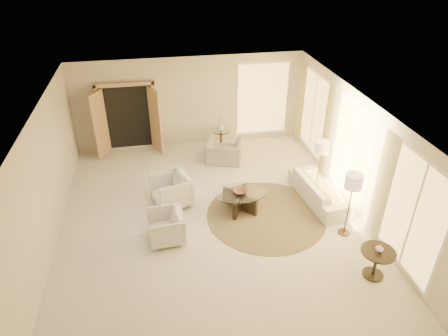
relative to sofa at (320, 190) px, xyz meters
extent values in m
cube|color=beige|center=(-2.83, -0.22, -0.31)|extent=(7.00, 8.00, 0.02)
cube|color=white|center=(-2.83, -0.22, 2.50)|extent=(7.00, 8.00, 0.02)
cube|color=beige|center=(-2.83, 3.78, 1.10)|extent=(7.00, 0.04, 2.80)
cube|color=beige|center=(-2.83, -4.22, 1.10)|extent=(7.00, 0.04, 2.80)
cube|color=beige|center=(-6.33, -0.22, 1.10)|extent=(0.04, 8.00, 2.80)
cube|color=beige|center=(0.67, -0.22, 1.10)|extent=(0.04, 8.00, 2.80)
cube|color=tan|center=(-4.73, 3.67, 0.78)|extent=(1.80, 0.12, 2.16)
cube|color=tan|center=(-5.53, 3.40, 0.73)|extent=(0.35, 0.66, 2.00)
cube|color=tan|center=(-3.93, 3.40, 0.73)|extent=(0.35, 0.66, 2.00)
cylinder|color=#3F321F|center=(-1.50, -0.38, -0.29)|extent=(3.12, 3.12, 0.01)
imported|color=silver|center=(0.00, 0.00, 0.00)|extent=(1.03, 2.13, 0.60)
imported|color=silver|center=(-3.69, 0.51, 0.15)|extent=(1.02, 1.06, 0.89)
imported|color=silver|center=(-3.91, -0.83, 0.09)|extent=(0.75, 0.80, 0.78)
imported|color=gray|center=(-2.02, 2.38, 0.16)|extent=(1.20, 0.95, 0.91)
cube|color=black|center=(-2.07, -0.01, -0.08)|extent=(0.73, 0.78, 0.44)
cube|color=black|center=(-2.07, -0.01, -0.08)|extent=(0.53, 0.91, 0.44)
cylinder|color=white|center=(-2.07, -0.01, 0.17)|extent=(1.47, 1.47, 0.02)
cylinder|color=black|center=(0.07, -2.66, -0.28)|extent=(0.42, 0.42, 0.03)
cylinder|color=black|center=(0.07, -2.66, 0.01)|extent=(0.06, 0.06, 0.59)
cylinder|color=black|center=(0.07, -2.66, 0.31)|extent=(0.67, 0.67, 0.03)
cylinder|color=#2F221C|center=(-1.97, 3.18, -0.28)|extent=(0.44, 0.44, 0.03)
cylinder|color=#2F221C|center=(-1.97, 3.18, 0.02)|extent=(0.07, 0.07, 0.62)
cylinder|color=white|center=(-1.97, 3.18, 0.35)|extent=(0.57, 0.57, 0.03)
cylinder|color=#2F221C|center=(0.07, 0.37, -0.29)|extent=(0.25, 0.25, 0.03)
cylinder|color=#2F221C|center=(0.07, 0.37, 0.33)|extent=(0.03, 0.03, 1.25)
cylinder|color=#C7AA8C|center=(0.07, 0.37, 1.02)|extent=(0.36, 0.36, 0.30)
cylinder|color=#2F221C|center=(0.07, -1.34, -0.29)|extent=(0.26, 0.26, 0.03)
cylinder|color=#2F221C|center=(0.07, -1.34, 0.36)|extent=(0.03, 0.03, 1.32)
cylinder|color=#C7AA8C|center=(0.07, -1.34, 1.10)|extent=(0.38, 0.38, 0.32)
imported|color=brown|center=(-2.07, -0.01, 0.22)|extent=(0.36, 0.36, 0.08)
imported|color=silver|center=(0.07, -2.66, 0.40)|extent=(0.18, 0.18, 0.16)
imported|color=silver|center=(-1.97, 3.18, 0.47)|extent=(0.24, 0.24, 0.22)
camera|label=1|loc=(-3.91, -7.79, 5.63)|focal=32.00mm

